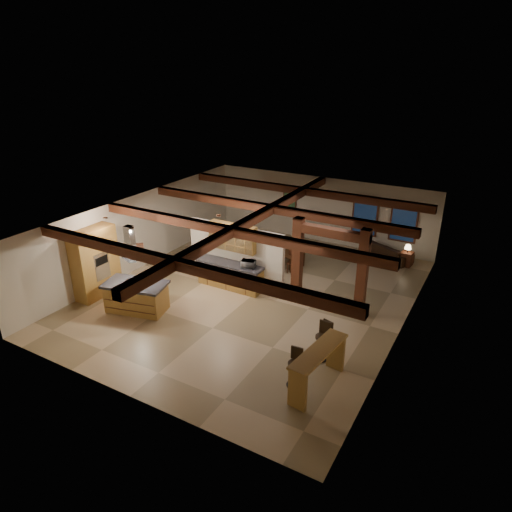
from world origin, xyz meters
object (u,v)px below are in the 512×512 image
Objects in this scene: bar_counter at (318,362)px; dining_table at (281,257)px; sofa at (387,251)px; kitchen_island at (136,296)px.

dining_table is at bearing 123.56° from bar_counter.
dining_table is 0.83× the size of bar_counter.
dining_table is 4.42m from sofa.
kitchen_island is 1.02× the size of bar_counter.
kitchen_island is at bearing 174.25° from bar_counter.
bar_counter is (6.56, -0.66, 0.24)m from kitchen_island.
kitchen_island is at bearing -99.65° from dining_table.
sofa is at bearing 54.24° from kitchen_island.
bar_counter is at bearing -5.75° from kitchen_island.
sofa is (5.94, 8.25, -0.19)m from kitchen_island.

